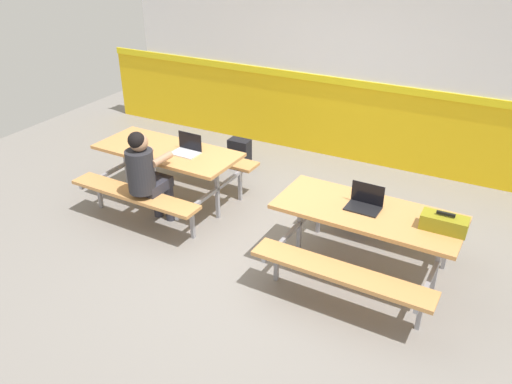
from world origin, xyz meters
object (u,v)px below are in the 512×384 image
(picnic_table_right, at_px, (366,225))
(laptop_silver, at_px, (187,149))
(picnic_table_left, at_px, (168,162))
(backpack_dark, at_px, (240,154))
(laptop_dark, at_px, (365,203))
(tote_bag_bright, at_px, (364,209))
(toolbox_grey, at_px, (444,223))
(student_nearer, at_px, (146,172))

(picnic_table_right, distance_m, laptop_silver, 2.31)
(picnic_table_left, height_order, backpack_dark, picnic_table_left)
(laptop_dark, bearing_deg, picnic_table_right, -37.41)
(tote_bag_bright, bearing_deg, picnic_table_left, -163.37)
(picnic_table_left, height_order, picnic_table_right, same)
(laptop_silver, height_order, toolbox_grey, laptop_silver)
(picnic_table_left, distance_m, picnic_table_right, 2.57)
(tote_bag_bright, bearing_deg, backpack_dark, 162.82)
(backpack_dark, distance_m, tote_bag_bright, 2.11)
(student_nearer, height_order, tote_bag_bright, student_nearer)
(student_nearer, distance_m, toolbox_grey, 3.13)
(laptop_dark, height_order, backpack_dark, laptop_dark)
(laptop_silver, bearing_deg, backpack_dark, 90.78)
(student_nearer, distance_m, backpack_dark, 1.93)
(picnic_table_left, xyz_separation_m, picnic_table_right, (2.55, -0.29, 0.00))
(picnic_table_left, relative_size, laptop_dark, 5.44)
(picnic_table_right, xyz_separation_m, laptop_silver, (-2.28, 0.32, 0.21))
(picnic_table_left, xyz_separation_m, student_nearer, (0.12, -0.56, 0.13))
(toolbox_grey, xyz_separation_m, tote_bag_bright, (-0.97, 0.99, -0.62))
(laptop_silver, bearing_deg, picnic_table_left, -173.85)
(picnic_table_right, xyz_separation_m, laptop_dark, (-0.05, 0.04, 0.21))
(toolbox_grey, bearing_deg, picnic_table_right, 178.20)
(laptop_dark, relative_size, backpack_dark, 0.74)
(toolbox_grey, bearing_deg, laptop_dark, 175.31)
(laptop_silver, relative_size, tote_bag_bright, 0.76)
(picnic_table_left, relative_size, toolbox_grey, 4.45)
(laptop_dark, bearing_deg, tote_bag_bright, 104.20)
(student_nearer, distance_m, laptop_dark, 2.40)
(student_nearer, xyz_separation_m, tote_bag_bright, (2.14, 1.24, -0.51))
(student_nearer, xyz_separation_m, laptop_silver, (0.15, 0.59, 0.08))
(laptop_silver, height_order, tote_bag_bright, laptop_silver)
(student_nearer, xyz_separation_m, backpack_dark, (0.13, 1.86, -0.49))
(picnic_table_left, distance_m, tote_bag_bright, 2.39)
(toolbox_grey, bearing_deg, backpack_dark, 151.69)
(picnic_table_left, bearing_deg, student_nearer, -77.62)
(picnic_table_right, height_order, laptop_silver, laptop_silver)
(picnic_table_right, bearing_deg, student_nearer, -173.60)
(backpack_dark, bearing_deg, picnic_table_right, -34.63)
(laptop_dark, bearing_deg, toolbox_grey, -4.69)
(backpack_dark, bearing_deg, laptop_silver, -89.22)
(picnic_table_right, relative_size, laptop_dark, 5.44)
(toolbox_grey, distance_m, backpack_dark, 3.44)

